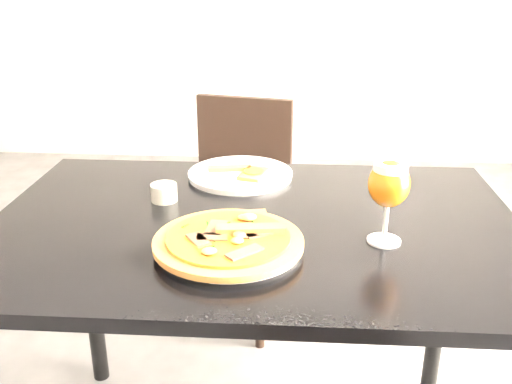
# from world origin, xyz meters

# --- Properties ---
(dining_table) EXTENTS (1.20, 0.80, 0.75)m
(dining_table) POSITION_xyz_m (0.15, 0.30, 0.66)
(dining_table) COLOR black
(dining_table) RESTS_ON ground
(chair_far) EXTENTS (0.46, 0.46, 0.83)m
(chair_far) POSITION_xyz_m (0.03, 1.09, 0.46)
(chair_far) COLOR black
(chair_far) RESTS_ON ground
(plate_main) EXTENTS (0.34, 0.34, 0.02)m
(plate_main) POSITION_xyz_m (0.11, 0.17, 0.76)
(plate_main) COLOR white
(plate_main) RESTS_ON dining_table
(pizza) EXTENTS (0.30, 0.30, 0.03)m
(pizza) POSITION_xyz_m (0.11, 0.15, 0.78)
(pizza) COLOR #925423
(pizza) RESTS_ON plate_main
(plate_second) EXTENTS (0.35, 0.35, 0.01)m
(plate_second) POSITION_xyz_m (0.09, 0.58, 0.76)
(plate_second) COLOR white
(plate_second) RESTS_ON dining_table
(crust_scraps) EXTENTS (0.17, 0.12, 0.01)m
(crust_scraps) POSITION_xyz_m (0.11, 0.57, 0.77)
(crust_scraps) COLOR #925423
(crust_scraps) RESTS_ON plate_second
(loose_crust) EXTENTS (0.10, 0.04, 0.01)m
(loose_crust) POSITION_xyz_m (0.13, 0.33, 0.75)
(loose_crust) COLOR #925423
(loose_crust) RESTS_ON dining_table
(sauce_cup) EXTENTS (0.06, 0.06, 0.04)m
(sauce_cup) POSITION_xyz_m (-0.08, 0.40, 0.77)
(sauce_cup) COLOR #B5B3A3
(sauce_cup) RESTS_ON dining_table
(beer_glass) EXTENTS (0.09, 0.09, 0.18)m
(beer_glass) POSITION_xyz_m (0.43, 0.22, 0.88)
(beer_glass) COLOR #B9BEC2
(beer_glass) RESTS_ON dining_table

